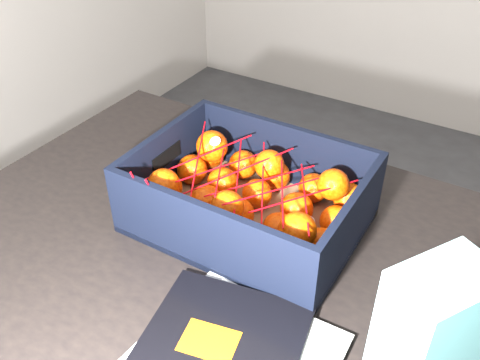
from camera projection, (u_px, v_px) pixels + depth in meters
The scene contains 5 objects.
table at pixel (265, 318), 0.88m from camera, with size 1.20×0.81×0.75m.
produce_crate at pixel (249, 203), 0.90m from camera, with size 0.37×0.28×0.13m.
clementine_heap at pixel (249, 200), 0.89m from camera, with size 0.35×0.26×0.10m.
mesh_net at pixel (241, 177), 0.86m from camera, with size 0.31×0.25×0.09m.
retail_carton at pixel (433, 330), 0.62m from camera, with size 0.08×0.12×0.18m, color white.
Camera 1 is at (0.02, -0.79, 1.35)m, focal length 39.30 mm.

